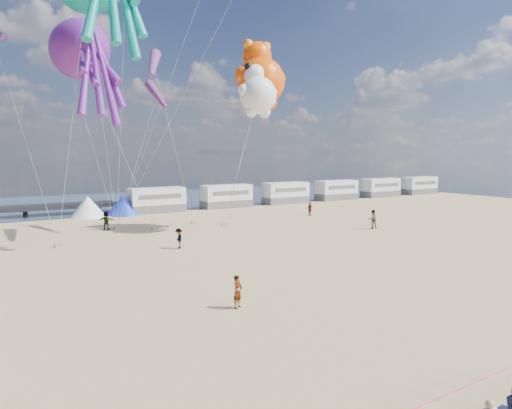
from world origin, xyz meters
The scene contains 26 objects.
ground centered at (0.00, 0.00, 0.00)m, with size 120.00×120.00×0.00m, color #D4B57A.
water centered at (0.00, 55.00, 0.02)m, with size 120.00×120.00×0.00m, color #324460.
motorhome_0 centered at (6.00, 40.00, 1.50)m, with size 6.60×2.50×3.00m, color silver.
motorhome_1 centered at (15.50, 40.00, 1.50)m, with size 6.60×2.50×3.00m, color silver.
motorhome_2 centered at (25.00, 40.00, 1.50)m, with size 6.60×2.50×3.00m, color silver.
motorhome_3 centered at (34.50, 40.00, 1.50)m, with size 6.60×2.50×3.00m, color silver.
motorhome_4 centered at (44.00, 40.00, 1.50)m, with size 6.60×2.50×3.00m, color silver.
motorhome_5 centered at (53.50, 40.00, 1.50)m, with size 6.60×2.50×3.00m, color silver.
tent_white centered at (-2.00, 40.00, 1.20)m, with size 4.00×4.00×2.40m, color white.
tent_blue centered at (2.00, 40.00, 1.20)m, with size 4.00×4.00×2.40m, color #1933CC.
rope_line centered at (0.00, -5.00, 0.02)m, with size 0.03×0.03×34.00m, color #F2338C.
standing_person centered at (-2.27, 4.98, 0.77)m, with size 0.57×0.37×1.55m, color tan.
beachgoer_1 centered at (19.50, 17.79, 0.91)m, with size 0.89×0.58×1.81m, color #7F6659.
beachgoer_2 centered at (0.39, 18.94, 0.76)m, with size 0.74×0.58×1.53m, color #7F6659.
beachgoer_3 centered at (20.18, 28.27, 0.76)m, with size 0.98×0.56×1.52m, color #7F6659.
beachgoer_4 centered at (-2.24, 30.46, 0.87)m, with size 1.02×0.43×1.74m, color #7F6659.
sandbag_a centered at (-7.32, 24.32, 0.11)m, with size 0.50×0.35×0.22m, color gray.
sandbag_b centered at (1.62, 28.09, 0.11)m, with size 0.50×0.35×0.22m, color gray.
sandbag_c centered at (8.36, 26.86, 0.11)m, with size 0.50×0.35×0.22m, color gray.
sandbag_d centered at (6.30, 29.72, 0.11)m, with size 0.50×0.35×0.22m, color gray.
sandbag_e centered at (-1.32, 30.29, 0.11)m, with size 0.50×0.35×0.22m, color gray.
kite_octopus_purple centered at (-4.71, 26.61, 15.45)m, with size 4.16×9.72×11.11m, color #6C1E92, non-canonical shape.
kite_panda centered at (9.33, 22.07, 12.25)m, with size 4.02×3.78×5.67m, color white, non-canonical shape.
kite_teddy_orange centered at (10.56, 23.60, 13.75)m, with size 5.40×5.08×7.62m, color #FF5003, non-canonical shape.
windsock_mid centered at (0.73, 24.67, 14.52)m, with size 1.00×6.67×6.67m, color red, non-canonical shape.
windsock_right centered at (2.02, 27.66, 12.37)m, with size 0.90×5.48×5.48m, color red, non-canonical shape.
Camera 1 is at (-12.23, -13.03, 7.21)m, focal length 32.00 mm.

